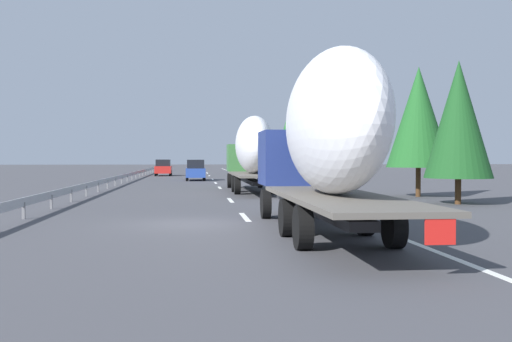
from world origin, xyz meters
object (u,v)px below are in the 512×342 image
(truck_lead, at_px, (252,150))
(car_red_compact, at_px, (163,168))
(car_blue_sedan, at_px, (196,170))
(truck_trailing, at_px, (325,136))
(road_sign, at_px, (258,156))

(truck_lead, xyz_separation_m, car_red_compact, (34.48, 7.26, -1.66))
(car_red_compact, xyz_separation_m, car_blue_sedan, (-14.95, -3.78, 0.01))
(truck_trailing, distance_m, road_sign, 46.79)
(car_blue_sedan, relative_size, road_sign, 1.41)
(car_red_compact, bearing_deg, truck_lead, -168.11)
(truck_lead, relative_size, car_blue_sedan, 3.07)
(road_sign, bearing_deg, truck_lead, 173.11)
(truck_trailing, relative_size, road_sign, 4.06)
(truck_lead, distance_m, car_blue_sedan, 19.90)
(truck_lead, distance_m, car_red_compact, 35.27)
(truck_lead, relative_size, road_sign, 4.33)
(car_blue_sedan, xyz_separation_m, road_sign, (6.12, -6.58, 1.31))
(truck_trailing, height_order, car_blue_sedan, truck_trailing)
(car_red_compact, distance_m, road_sign, 13.68)
(car_blue_sedan, bearing_deg, truck_lead, -169.89)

